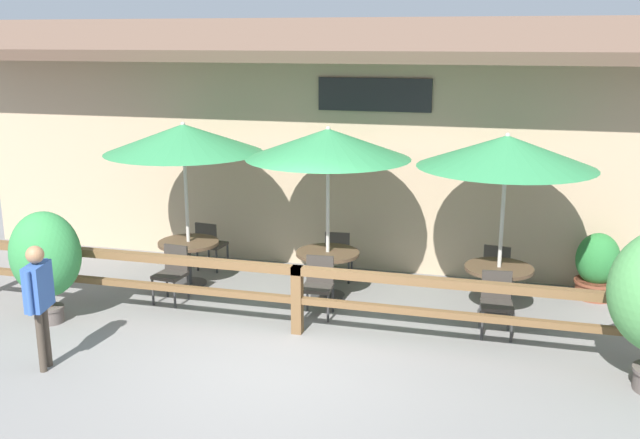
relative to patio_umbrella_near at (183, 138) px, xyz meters
The scene contains 18 objects.
ground_plane 4.13m from the patio_umbrella_near, 47.78° to the right, with size 60.00×60.00×0.00m, color slate.
building_facade 2.79m from the patio_umbrella_near, 35.40° to the left, with size 14.28×1.49×4.23m.
patio_railing 3.17m from the patio_umbrella_near, 32.54° to the right, with size 10.40×0.14×0.95m.
patio_umbrella_near is the anchor object (origin of this frame).
dining_table_near 1.81m from the patio_umbrella_near, 45.00° to the right, with size 0.97×0.97×0.72m.
chair_near_streetside 2.06m from the patio_umbrella_near, 83.64° to the right, with size 0.46×0.46×0.86m.
chair_near_wallside 2.06m from the patio_umbrella_near, 87.77° to the left, with size 0.47×0.47×0.86m.
patio_umbrella_middle 2.31m from the patio_umbrella_near, ahead, with size 2.46×2.46×2.65m.
dining_table_middle 2.93m from the patio_umbrella_near, ahead, with size 0.97×0.97×0.72m.
chair_middle_streetside 3.12m from the patio_umbrella_near, 17.14° to the right, with size 0.45×0.45×0.86m.
chair_middle_wallside 3.08m from the patio_umbrella_near, 19.11° to the left, with size 0.46×0.46×0.86m.
patio_umbrella_far 4.86m from the patio_umbrella_near, ahead, with size 2.46×2.46×2.65m.
dining_table_far 5.19m from the patio_umbrella_near, ahead, with size 0.97×0.97×0.72m.
chair_far_streetside 5.28m from the patio_umbrella_near, ahead, with size 0.46×0.46×0.86m.
chair_far_wallside 5.24m from the patio_umbrella_near, ahead, with size 0.48×0.48×0.86m.
potted_plant_tall_tropical 2.72m from the patio_umbrella_near, 121.17° to the right, with size 0.99×0.89×1.61m.
potted_plant_corner_fern 6.67m from the patio_umbrella_near, ahead, with size 0.65×0.64×1.03m.
pedestrian 3.57m from the patio_umbrella_near, 96.55° to the right, with size 0.27×0.54×1.55m.
Camera 1 is at (2.63, -7.58, 3.90)m, focal length 40.00 mm.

